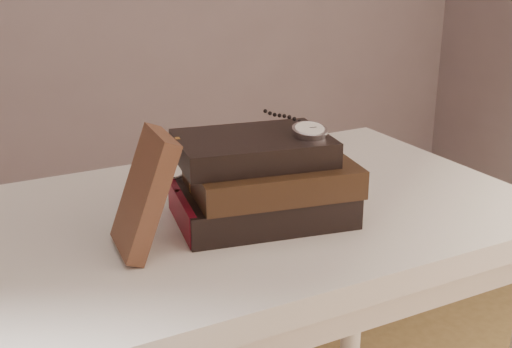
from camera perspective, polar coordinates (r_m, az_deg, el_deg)
table at (r=1.14m, az=-2.14°, el=-7.31°), size 1.00×0.60×0.75m
book_stack at (r=1.05m, az=0.56°, el=-0.57°), size 0.30×0.23×0.13m
journal at (r=0.95m, az=-9.44°, el=-1.62°), size 0.09×0.12×0.17m
pocket_watch at (r=1.04m, az=4.43°, el=3.75°), size 0.06×0.16×0.02m
eyeglasses at (r=1.11m, az=-5.59°, el=1.12°), size 0.13×0.15×0.05m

